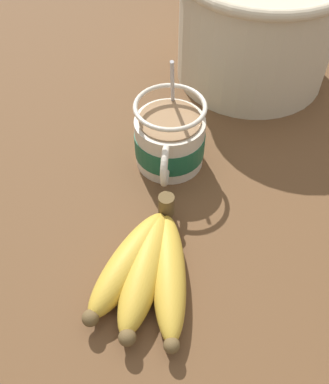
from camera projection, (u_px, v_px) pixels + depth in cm
name	position (u px, v px, depth cm)	size (l,w,h in cm)	color
table	(158.00, 206.00, 57.91)	(135.19, 135.19, 3.51)	brown
coffee_mug	(170.00, 140.00, 57.97)	(14.55, 9.63, 15.05)	beige
banana_bunch	(148.00, 269.00, 47.47)	(18.58, 12.24, 4.33)	brown
woven_basket	(257.00, 24.00, 67.54)	(25.93, 25.93, 17.70)	beige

